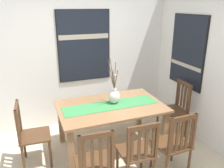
{
  "coord_description": "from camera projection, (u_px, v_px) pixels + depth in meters",
  "views": [
    {
      "loc": [
        -0.85,
        -2.32,
        2.22
      ],
      "look_at": [
        0.34,
        0.82,
        1.05
      ],
      "focal_mm": 36.84,
      "sensor_mm": 36.0,
      "label": 1
    }
  ],
  "objects": [
    {
      "name": "wall_back",
      "position": [
        75.0,
        54.0,
        4.27
      ],
      "size": [
        6.4,
        0.12,
        2.7
      ],
      "primitive_type": "cube",
      "color": "silver",
      "rests_on": "ground_plane"
    },
    {
      "name": "chair_1",
      "position": [
        30.0,
        134.0,
        3.24
      ],
      "size": [
        0.44,
        0.44,
        0.96
      ],
      "color": "#4C301C",
      "rests_on": "ground_plane"
    },
    {
      "name": "dining_table",
      "position": [
        111.0,
        111.0,
        3.6
      ],
      "size": [
        1.62,
        1.03,
        0.74
      ],
      "color": "#8E6642",
      "rests_on": "ground_plane"
    },
    {
      "name": "painting_on_side_wall",
      "position": [
        187.0,
        52.0,
        4.01
      ],
      "size": [
        0.05,
        0.87,
        1.26
      ],
      "color": "black"
    },
    {
      "name": "centerpiece_vase",
      "position": [
        114.0,
        96.0,
        3.6
      ],
      "size": [
        0.22,
        0.23,
        0.74
      ],
      "color": "silver",
      "rests_on": "dining_table"
    },
    {
      "name": "painting_on_back_wall",
      "position": [
        84.0,
        46.0,
        4.22
      ],
      "size": [
        0.98,
        0.05,
        1.3
      ],
      "color": "black"
    },
    {
      "name": "table_runner",
      "position": [
        111.0,
        105.0,
        3.56
      ],
      "size": [
        1.49,
        0.36,
        0.01
      ],
      "primitive_type": "cube",
      "color": "#388447",
      "rests_on": "dining_table"
    },
    {
      "name": "chair_4",
      "position": [
        174.0,
        143.0,
        3.01
      ],
      "size": [
        0.43,
        0.43,
        0.96
      ],
      "color": "#4C301C",
      "rests_on": "ground_plane"
    },
    {
      "name": "chair_0",
      "position": [
        94.0,
        163.0,
        2.64
      ],
      "size": [
        0.45,
        0.45,
        0.96
      ],
      "color": "#4C301C",
      "rests_on": "ground_plane"
    },
    {
      "name": "chair_2",
      "position": [
        138.0,
        152.0,
        2.86
      ],
      "size": [
        0.44,
        0.44,
        0.93
      ],
      "color": "#4C301C",
      "rests_on": "ground_plane"
    },
    {
      "name": "chair_3",
      "position": [
        176.0,
        108.0,
        4.04
      ],
      "size": [
        0.45,
        0.45,
        0.97
      ],
      "color": "#4C301C",
      "rests_on": "ground_plane"
    }
  ]
}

